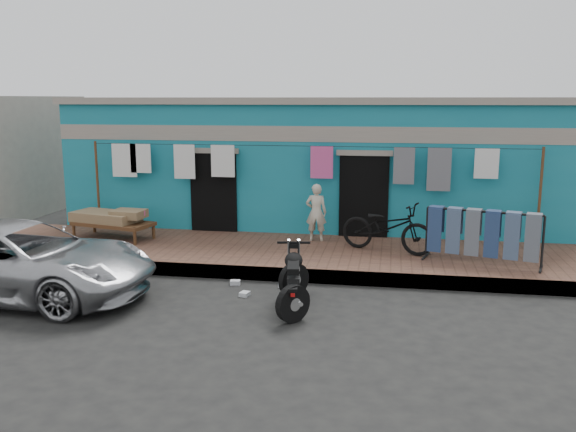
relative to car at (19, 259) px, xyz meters
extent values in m
plane|color=black|center=(4.26, 0.09, -0.66)|extent=(80.00, 80.00, 0.00)
cube|color=brown|center=(4.26, 3.09, -0.54)|extent=(28.00, 3.00, 0.25)
cube|color=gray|center=(4.26, 1.64, -0.54)|extent=(28.00, 0.10, 0.25)
cube|color=#167489|center=(4.26, 7.09, 0.94)|extent=(12.00, 5.00, 3.20)
cube|color=#9E9384|center=(4.26, 4.65, 1.89)|extent=(12.00, 0.14, 0.35)
cube|color=#9E9384|center=(4.26, 7.09, 2.62)|extent=(12.20, 5.20, 0.16)
cube|color=black|center=(2.06, 4.57, 0.39)|extent=(1.10, 0.10, 2.10)
cube|color=black|center=(5.56, 4.57, 0.39)|extent=(1.10, 0.10, 2.10)
cylinder|color=brown|center=(-0.74, 4.34, 0.64)|extent=(0.06, 0.06, 2.10)
cylinder|color=brown|center=(9.26, 4.34, 0.64)|extent=(0.06, 0.06, 2.10)
cylinder|color=black|center=(4.26, 4.34, 1.64)|extent=(10.00, 0.01, 0.01)
cube|color=silver|center=(-0.03, 4.34, 1.25)|extent=(0.60, 0.02, 0.78)
cube|color=silver|center=(0.37, 4.34, 1.30)|extent=(0.50, 0.02, 0.67)
cube|color=silver|center=(1.44, 4.34, 1.24)|extent=(0.50, 0.02, 0.79)
cube|color=silver|center=(2.36, 4.34, 1.27)|extent=(0.55, 0.02, 0.73)
cube|color=#CD488B|center=(4.62, 4.34, 1.28)|extent=(0.50, 0.02, 0.71)
cube|color=slate|center=(6.42, 4.34, 1.24)|extent=(0.45, 0.02, 0.80)
cube|color=slate|center=(7.16, 4.34, 1.17)|extent=(0.50, 0.02, 0.93)
cube|color=silver|center=(8.14, 4.34, 1.32)|extent=(0.50, 0.02, 0.64)
imported|color=#B3B4B8|center=(0.00, 0.00, 0.00)|extent=(4.75, 2.27, 1.32)
imported|color=beige|center=(4.55, 3.98, 0.22)|extent=(0.46, 0.31, 1.27)
imported|color=black|center=(6.11, 3.24, 0.22)|extent=(2.06, 1.32, 1.26)
cube|color=silver|center=(3.42, 1.29, -0.62)|extent=(0.20, 0.17, 0.08)
cube|color=silver|center=(4.32, 1.29, -0.62)|extent=(0.20, 0.22, 0.09)
cube|color=silver|center=(3.75, 0.69, -0.62)|extent=(0.18, 0.21, 0.07)
camera|label=1|loc=(6.20, -9.04, 2.67)|focal=38.00mm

